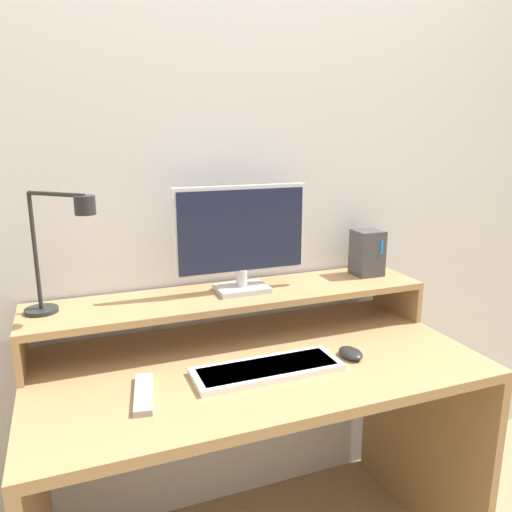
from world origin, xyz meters
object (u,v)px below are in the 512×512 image
(desk_lamp, at_px, (61,247))
(mouse, at_px, (351,353))
(remote_control, at_px, (144,394))
(monitor, at_px, (241,236))
(router_dock, at_px, (367,253))
(keyboard, at_px, (268,369))

(desk_lamp, bearing_deg, mouse, -18.22)
(remote_control, bearing_deg, monitor, 38.77)
(mouse, height_order, remote_control, mouse)
(router_dock, xyz_separation_m, remote_control, (-0.87, -0.32, -0.22))
(keyboard, xyz_separation_m, remote_control, (-0.35, -0.01, -0.00))
(keyboard, bearing_deg, mouse, -0.20)
(monitor, relative_size, remote_control, 2.19)
(router_dock, height_order, mouse, router_dock)
(router_dock, xyz_separation_m, mouse, (-0.25, -0.31, -0.22))
(monitor, relative_size, desk_lamp, 1.25)
(router_dock, height_order, remote_control, router_dock)
(router_dock, bearing_deg, keyboard, -148.99)
(keyboard, height_order, mouse, mouse)
(monitor, bearing_deg, mouse, -50.67)
(desk_lamp, relative_size, keyboard, 0.84)
(monitor, relative_size, mouse, 4.88)
(monitor, bearing_deg, remote_control, -141.23)
(desk_lamp, bearing_deg, router_dock, 3.13)
(monitor, bearing_deg, router_dock, 2.29)
(monitor, xyz_separation_m, keyboard, (-0.03, -0.29, -0.32))
(monitor, bearing_deg, desk_lamp, -176.11)
(remote_control, bearing_deg, router_dock, 20.28)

